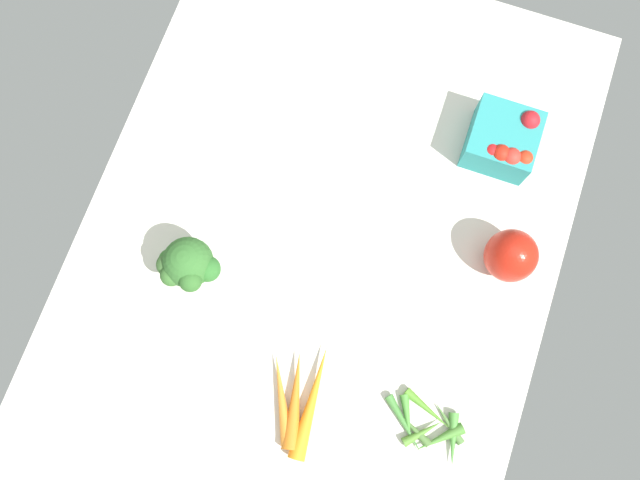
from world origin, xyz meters
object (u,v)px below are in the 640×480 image
at_px(carrot_bunch, 299,400).
at_px(bell_pepper_red, 511,256).
at_px(broccoli_head, 187,265).
at_px(berry_basket, 503,141).
at_px(okra_pile, 428,428).

bearing_deg(carrot_bunch, bell_pepper_red, -37.26).
distance_m(bell_pepper_red, broccoli_head, 0.50).
distance_m(carrot_bunch, berry_basket, 0.53).
xyz_separation_m(bell_pepper_red, broccoli_head, (-0.18, 0.46, 0.02)).
bearing_deg(berry_basket, okra_pile, -177.44).
bearing_deg(carrot_bunch, berry_basket, -19.70).
relative_size(okra_pile, broccoli_head, 1.26).
relative_size(bell_pepper_red, broccoli_head, 0.91).
xyz_separation_m(carrot_bunch, berry_basket, (0.50, -0.18, 0.03)).
xyz_separation_m(carrot_bunch, okra_pile, (0.03, -0.20, -0.01)).
xyz_separation_m(carrot_bunch, broccoli_head, (0.13, 0.23, 0.05)).
bearing_deg(okra_pile, berry_basket, 2.56).
bearing_deg(berry_basket, bell_pepper_red, -161.90).
bearing_deg(okra_pile, bell_pepper_red, -7.73).
bearing_deg(broccoli_head, okra_pile, -104.25).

